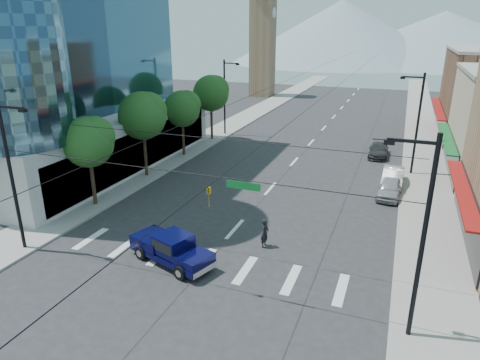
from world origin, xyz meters
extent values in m
plane|color=#28282B|center=(0.00, 0.00, 0.00)|extent=(160.00, 160.00, 0.00)
cube|color=gray|center=(-12.00, 40.00, 0.07)|extent=(4.00, 120.00, 0.15)
cube|color=gray|center=(12.00, 40.00, 0.07)|extent=(4.00, 120.00, 0.15)
cube|color=#B7B7B2|center=(-26.50, 14.00, 2.50)|extent=(29.00, 26.00, 5.00)
cube|color=#8C6B4C|center=(-16.50, 62.00, 9.00)|extent=(4.00, 4.00, 18.00)
cone|color=gray|center=(-15.00, 150.00, 11.00)|extent=(80.00, 80.00, 22.00)
cone|color=gray|center=(20.00, 160.00, 9.00)|extent=(90.00, 90.00, 18.00)
cylinder|color=black|center=(-11.20, 6.00, 2.27)|extent=(0.28, 0.28, 4.55)
sphere|color=#1A4F1C|center=(-11.20, 6.00, 4.88)|extent=(3.64, 3.64, 3.64)
sphere|color=#1A4F1C|center=(-10.80, 6.30, 5.28)|extent=(2.86, 2.86, 2.86)
cylinder|color=black|center=(-11.20, 13.00, 2.55)|extent=(0.28, 0.28, 5.11)
sphere|color=#1A4F1C|center=(-11.20, 13.00, 5.47)|extent=(4.09, 4.09, 4.09)
sphere|color=#1A4F1C|center=(-10.80, 13.30, 5.88)|extent=(3.21, 3.21, 3.21)
cylinder|color=black|center=(-11.20, 20.00, 2.27)|extent=(0.28, 0.28, 4.55)
sphere|color=#1A4F1C|center=(-11.20, 20.00, 4.88)|extent=(3.64, 3.64, 3.64)
sphere|color=#1A4F1C|center=(-10.80, 20.30, 5.28)|extent=(2.86, 2.86, 2.86)
cylinder|color=black|center=(-11.20, 27.00, 2.55)|extent=(0.28, 0.28, 5.11)
sphere|color=#1A4F1C|center=(-11.20, 27.00, 5.47)|extent=(4.09, 4.09, 4.09)
sphere|color=#1A4F1C|center=(-10.80, 27.30, 5.88)|extent=(3.21, 3.21, 3.21)
cylinder|color=black|center=(-10.80, -1.00, 4.50)|extent=(0.20, 0.20, 9.00)
cylinder|color=black|center=(10.80, -1.00, 4.50)|extent=(0.20, 0.20, 9.00)
cylinder|color=black|center=(0.00, -1.00, 6.20)|extent=(21.60, 0.04, 0.04)
imported|color=gold|center=(1.50, -1.00, 5.15)|extent=(0.16, 0.20, 1.00)
cube|color=#0C6626|center=(3.20, -1.00, 5.95)|extent=(1.60, 0.06, 0.35)
cylinder|color=black|center=(-10.80, 30.00, 4.50)|extent=(0.20, 0.20, 9.00)
cube|color=black|center=(-9.90, 30.00, 8.60)|extent=(1.80, 0.12, 0.12)
cube|color=black|center=(-9.10, 30.00, 8.50)|extent=(0.40, 0.25, 0.18)
cylinder|color=black|center=(10.80, 22.00, 4.50)|extent=(0.20, 0.20, 9.00)
cube|color=black|center=(9.90, 22.00, 8.60)|extent=(1.80, 0.12, 0.12)
cube|color=black|center=(9.10, 22.00, 8.50)|extent=(0.40, 0.25, 0.18)
cube|color=#070838|center=(-1.76, 0.81, 0.52)|extent=(5.50, 3.45, 0.33)
cube|color=#070838|center=(-0.03, 0.21, 0.89)|extent=(2.00, 2.18, 0.52)
cube|color=#070838|center=(-1.59, 0.74, 1.27)|extent=(2.25, 2.22, 1.03)
cube|color=black|center=(-1.59, 0.74, 1.36)|extent=(2.08, 2.19, 0.56)
cube|color=#070838|center=(-3.19, 1.29, 0.94)|extent=(2.65, 2.48, 0.61)
cube|color=silver|center=(0.68, -0.03, 0.52)|extent=(0.68, 1.73, 0.33)
cube|color=silver|center=(-4.21, 1.64, 0.52)|extent=(0.68, 1.73, 0.28)
cylinder|color=black|center=(-0.49, -0.57, 0.39)|extent=(0.84, 0.52, 0.79)
cylinder|color=black|center=(0.08, 1.12, 0.39)|extent=(0.84, 0.52, 0.79)
cylinder|color=black|center=(-3.61, 0.49, 0.39)|extent=(0.84, 0.52, 0.79)
cylinder|color=black|center=(-3.03, 2.18, 0.39)|extent=(0.84, 0.52, 0.79)
imported|color=black|center=(2.57, 4.45, 0.92)|extent=(0.49, 0.70, 1.84)
imported|color=#ADACB1|center=(9.23, 15.65, 0.72)|extent=(2.03, 4.35, 1.44)
imported|color=#BABABA|center=(9.34, 18.27, 0.77)|extent=(1.74, 4.71, 1.54)
imported|color=#323235|center=(7.60, 26.97, 0.67)|extent=(1.94, 4.65, 1.34)
camera|label=1|loc=(9.42, -17.67, 12.61)|focal=32.00mm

